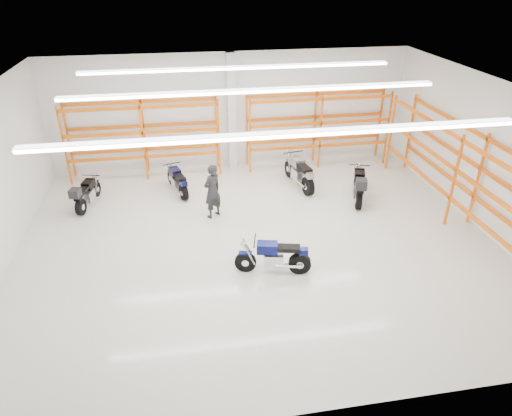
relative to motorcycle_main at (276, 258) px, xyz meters
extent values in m
plane|color=beige|center=(-0.23, 1.60, -0.47)|extent=(14.00, 14.00, 0.00)
cube|color=white|center=(-0.23, 7.60, 1.78)|extent=(14.00, 0.02, 4.50)
cube|color=white|center=(-0.23, -4.40, 1.78)|extent=(14.00, 0.02, 4.50)
cube|color=white|center=(6.77, 1.60, 1.78)|extent=(0.02, 12.00, 4.50)
cube|color=white|center=(-0.23, 1.60, 4.03)|extent=(14.00, 12.00, 0.02)
cube|color=white|center=(-0.23, -1.40, 3.93)|extent=(10.00, 0.22, 0.10)
cube|color=white|center=(-0.23, 2.10, 3.93)|extent=(10.00, 0.22, 0.10)
cube|color=white|center=(-0.23, 5.10, 3.93)|extent=(10.00, 0.22, 0.10)
cylinder|color=black|center=(-0.80, 0.19, -0.18)|extent=(0.59, 0.24, 0.58)
cylinder|color=black|center=(0.61, -0.14, -0.17)|extent=(0.63, 0.30, 0.60)
cylinder|color=silver|center=(-0.80, 0.19, -0.18)|extent=(0.22, 0.18, 0.19)
cylinder|color=silver|center=(0.61, -0.14, -0.17)|extent=(0.25, 0.24, 0.21)
cube|color=#090C36|center=(-0.80, 0.19, 0.11)|extent=(0.37, 0.22, 0.06)
cube|color=#B7B7BC|center=(-0.07, 0.02, -0.06)|extent=(0.57, 0.45, 0.37)
cube|color=#A5A5AA|center=(0.29, -0.06, -0.16)|extent=(0.69, 0.26, 0.08)
cube|color=#090C36|center=(-0.24, 0.06, 0.30)|extent=(0.60, 0.44, 0.27)
cube|color=black|center=(0.29, -0.06, 0.30)|extent=(0.69, 0.43, 0.12)
cube|color=#090C36|center=(0.69, -0.15, 0.23)|extent=(0.29, 0.26, 0.16)
cylinder|color=black|center=(-0.56, 0.13, 0.52)|extent=(0.19, 0.67, 0.03)
sphere|color=silver|center=(-0.84, 0.20, 0.36)|extent=(0.18, 0.18, 0.18)
cylinder|color=silver|center=(0.30, -0.22, -0.16)|extent=(0.73, 0.25, 0.09)
cylinder|color=black|center=(-5.37, 5.53, -0.20)|extent=(0.24, 0.55, 0.54)
cylinder|color=black|center=(-5.69, 4.21, -0.19)|extent=(0.29, 0.58, 0.56)
cylinder|color=silver|center=(-5.37, 5.53, -0.20)|extent=(0.17, 0.21, 0.18)
cylinder|color=silver|center=(-5.69, 4.21, -0.19)|extent=(0.22, 0.24, 0.20)
cube|color=black|center=(-5.37, 5.53, 0.07)|extent=(0.21, 0.35, 0.05)
cube|color=#B7B7BC|center=(-5.53, 4.84, -0.09)|extent=(0.43, 0.53, 0.34)
cube|color=#A5A5AA|center=(-5.62, 4.51, -0.18)|extent=(0.26, 0.64, 0.07)
cube|color=black|center=(-5.50, 5.00, 0.25)|extent=(0.42, 0.57, 0.25)
cube|color=black|center=(-5.62, 4.51, 0.25)|extent=(0.41, 0.64, 0.11)
cube|color=black|center=(-5.71, 4.14, 0.18)|extent=(0.25, 0.28, 0.14)
cylinder|color=black|center=(-5.42, 5.30, 0.45)|extent=(0.62, 0.18, 0.03)
sphere|color=silver|center=(-5.36, 5.56, 0.31)|extent=(0.17, 0.17, 0.17)
cylinder|color=silver|center=(-5.77, 4.51, -0.18)|extent=(0.24, 0.68, 0.08)
cube|color=black|center=(-5.73, 4.03, 0.41)|extent=(0.38, 0.41, 0.27)
cylinder|color=black|center=(-2.74, 6.04, -0.20)|extent=(0.28, 0.56, 0.55)
cylinder|color=black|center=(-2.31, 4.73, -0.19)|extent=(0.33, 0.59, 0.57)
cylinder|color=silver|center=(-2.74, 6.04, -0.20)|extent=(0.18, 0.22, 0.18)
cylinder|color=silver|center=(-2.31, 4.73, -0.19)|extent=(0.24, 0.25, 0.20)
cube|color=#0C0F3C|center=(-2.74, 6.04, 0.08)|extent=(0.23, 0.36, 0.06)
cube|color=#B7B7BC|center=(-2.51, 5.36, -0.08)|extent=(0.46, 0.56, 0.35)
cube|color=#A5A5AA|center=(-2.40, 5.03, -0.18)|extent=(0.31, 0.65, 0.07)
cube|color=#0C0F3C|center=(-2.56, 5.52, 0.27)|extent=(0.46, 0.59, 0.26)
cube|color=black|center=(-2.40, 5.03, 0.27)|extent=(0.45, 0.66, 0.11)
cube|color=#0C0F3C|center=(-2.28, 4.66, 0.19)|extent=(0.27, 0.29, 0.15)
cylinder|color=black|center=(-2.66, 5.82, 0.47)|extent=(0.62, 0.23, 0.03)
sphere|color=silver|center=(-2.75, 6.08, 0.32)|extent=(0.18, 0.18, 0.18)
cylinder|color=silver|center=(-2.53, 4.95, -0.18)|extent=(0.29, 0.68, 0.08)
cylinder|color=black|center=(1.79, 6.00, -0.14)|extent=(0.25, 0.68, 0.67)
cylinder|color=black|center=(2.08, 4.36, -0.13)|extent=(0.32, 0.71, 0.69)
cylinder|color=silver|center=(1.79, 6.00, -0.14)|extent=(0.19, 0.25, 0.22)
cylinder|color=silver|center=(2.08, 4.36, -0.13)|extent=(0.26, 0.28, 0.24)
cube|color=gray|center=(1.79, 6.00, 0.19)|extent=(0.23, 0.42, 0.07)
cube|color=#B7B7BC|center=(1.94, 5.14, -0.01)|extent=(0.49, 0.64, 0.42)
cube|color=#A5A5AA|center=(2.02, 4.73, -0.12)|extent=(0.27, 0.79, 0.09)
cube|color=gray|center=(1.91, 5.34, 0.42)|extent=(0.48, 0.68, 0.31)
cube|color=black|center=(2.02, 4.73, 0.42)|extent=(0.46, 0.78, 0.13)
cube|color=gray|center=(2.10, 4.27, 0.33)|extent=(0.29, 0.33, 0.18)
cylinder|color=black|center=(1.84, 5.71, 0.66)|extent=(0.77, 0.17, 0.04)
sphere|color=silver|center=(1.79, 6.04, 0.48)|extent=(0.21, 0.21, 0.21)
cylinder|color=silver|center=(1.85, 4.65, -0.12)|extent=(0.24, 0.84, 0.10)
cylinder|color=black|center=(4.00, 4.53, -0.16)|extent=(0.32, 0.63, 0.62)
cylinder|color=black|center=(3.50, 3.06, -0.15)|extent=(0.38, 0.67, 0.64)
cylinder|color=silver|center=(4.00, 4.53, -0.16)|extent=(0.20, 0.24, 0.21)
cylinder|color=silver|center=(3.50, 3.06, -0.15)|extent=(0.27, 0.28, 0.23)
cube|color=black|center=(4.00, 4.53, 0.15)|extent=(0.27, 0.40, 0.06)
cube|color=#B7B7BC|center=(3.74, 3.77, -0.04)|extent=(0.53, 0.63, 0.39)
cube|color=#A5A5AA|center=(3.61, 3.40, -0.14)|extent=(0.35, 0.73, 0.08)
cube|color=black|center=(3.80, 3.95, 0.36)|extent=(0.52, 0.66, 0.29)
cube|color=black|center=(3.61, 3.40, 0.36)|extent=(0.52, 0.75, 0.12)
cube|color=black|center=(3.47, 2.98, 0.27)|extent=(0.30, 0.33, 0.17)
cylinder|color=black|center=(3.91, 4.28, 0.59)|extent=(0.70, 0.27, 0.04)
sphere|color=silver|center=(4.02, 4.57, 0.42)|extent=(0.20, 0.20, 0.20)
cylinder|color=silver|center=(3.44, 3.41, -0.14)|extent=(0.34, 0.77, 0.09)
cube|color=black|center=(3.43, 2.87, 0.54)|extent=(0.46, 0.49, 0.31)
imported|color=black|center=(-1.39, 3.37, 0.45)|extent=(0.80, 0.76, 1.83)
cube|color=white|center=(-0.23, 7.42, 1.78)|extent=(0.32, 0.32, 4.50)
cube|color=#DF3E00|center=(-6.43, 7.48, 1.03)|extent=(0.07, 0.07, 3.00)
cube|color=#DF3E00|center=(-6.43, 6.68, 1.03)|extent=(0.07, 0.07, 3.00)
cube|color=#DF3E00|center=(-3.63, 7.48, 1.03)|extent=(0.07, 0.07, 3.00)
cube|color=#DF3E00|center=(-3.63, 6.68, 1.03)|extent=(0.07, 0.07, 3.00)
cube|color=#DF3E00|center=(-0.83, 7.48, 1.03)|extent=(0.07, 0.07, 3.00)
cube|color=#DF3E00|center=(-0.83, 6.68, 1.03)|extent=(0.07, 0.07, 3.00)
cube|color=#DF3E00|center=(-3.63, 7.48, 0.47)|extent=(5.60, 0.07, 0.12)
cube|color=#DF3E00|center=(-3.63, 6.68, 0.47)|extent=(5.60, 0.07, 0.12)
cube|color=#DF3E00|center=(-3.63, 7.48, 1.40)|extent=(5.60, 0.07, 0.12)
cube|color=#DF3E00|center=(-3.63, 6.68, 1.40)|extent=(5.60, 0.07, 0.12)
cube|color=#DF3E00|center=(-3.63, 7.48, 2.34)|extent=(5.60, 0.07, 0.12)
cube|color=#DF3E00|center=(-3.63, 6.68, 2.34)|extent=(5.60, 0.07, 0.12)
cube|color=#DF3E00|center=(0.37, 7.48, 1.03)|extent=(0.07, 0.07, 3.00)
cube|color=#DF3E00|center=(0.37, 6.68, 1.03)|extent=(0.07, 0.07, 3.00)
cube|color=#DF3E00|center=(3.17, 7.48, 1.03)|extent=(0.07, 0.07, 3.00)
cube|color=#DF3E00|center=(3.17, 6.68, 1.03)|extent=(0.07, 0.07, 3.00)
cube|color=#DF3E00|center=(5.97, 7.48, 1.03)|extent=(0.07, 0.07, 3.00)
cube|color=#DF3E00|center=(5.97, 6.68, 1.03)|extent=(0.07, 0.07, 3.00)
cube|color=#DF3E00|center=(3.17, 7.48, 0.47)|extent=(5.60, 0.07, 0.12)
cube|color=#DF3E00|center=(3.17, 6.68, 0.47)|extent=(5.60, 0.07, 0.12)
cube|color=#DF3E00|center=(3.17, 7.48, 1.40)|extent=(5.60, 0.07, 0.12)
cube|color=#DF3E00|center=(3.17, 6.68, 1.40)|extent=(5.60, 0.07, 0.12)
cube|color=#DF3E00|center=(3.17, 7.48, 2.34)|extent=(5.60, 0.07, 0.12)
cube|color=#DF3E00|center=(3.17, 6.68, 2.34)|extent=(5.60, 0.07, 0.12)
cube|color=#DF3E00|center=(6.65, 1.60, 1.03)|extent=(0.07, 0.07, 3.00)
cube|color=#DF3E00|center=(5.85, 1.60, 1.03)|extent=(0.07, 0.07, 3.00)
cube|color=#DF3E00|center=(6.65, 6.10, 1.03)|extent=(0.07, 0.07, 3.00)
cube|color=#DF3E00|center=(5.85, 6.10, 1.03)|extent=(0.07, 0.07, 3.00)
cube|color=#DF3E00|center=(6.65, 1.60, 0.47)|extent=(0.07, 9.00, 0.12)
cube|color=#DF3E00|center=(5.85, 1.60, 0.47)|extent=(0.07, 9.00, 0.12)
cube|color=#DF3E00|center=(6.65, 1.60, 1.40)|extent=(0.07, 9.00, 0.12)
cube|color=#DF3E00|center=(5.85, 1.60, 1.40)|extent=(0.07, 9.00, 0.12)
cube|color=#DF3E00|center=(6.65, 1.60, 2.34)|extent=(0.07, 9.00, 0.12)
cube|color=#DF3E00|center=(5.85, 1.60, 2.34)|extent=(0.07, 9.00, 0.12)
camera|label=1|loc=(-2.22, -9.79, 6.93)|focal=32.00mm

